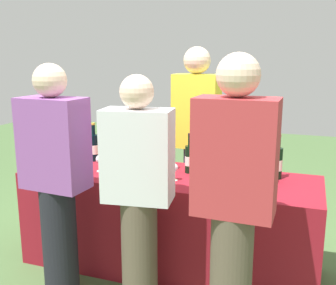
{
  "coord_description": "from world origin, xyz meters",
  "views": [
    {
      "loc": [
        0.98,
        -2.75,
        1.65
      ],
      "look_at": [
        0.0,
        0.0,
        1.01
      ],
      "focal_mm": 42.7,
      "sensor_mm": 36.0,
      "label": 1
    }
  ],
  "objects_px": {
    "wine_bottle_0": "(94,147)",
    "wine_bottle_7": "(278,163)",
    "wine_glass_1": "(150,167)",
    "wine_glass_3": "(219,172)",
    "guest_2": "(234,200)",
    "wine_glass_4": "(241,176)",
    "wine_bottle_2": "(136,153)",
    "wine_bottle_4": "(189,159)",
    "wine_bottle_6": "(237,162)",
    "guest_1": "(138,191)",
    "wine_bottle_3": "(165,156)",
    "wine_glass_2": "(174,169)",
    "wine_glass_0": "(100,160)",
    "wine_bottle_1": "(123,151)",
    "ice_bucket": "(257,171)",
    "guest_0": "(56,178)",
    "wine_bottle_5": "(202,159)",
    "server_pouring": "(196,137)"
  },
  "relations": [
    {
      "from": "wine_bottle_1",
      "to": "wine_bottle_5",
      "type": "xyz_separation_m",
      "value": [
        0.71,
        -0.1,
        0.01
      ]
    },
    {
      "from": "wine_glass_0",
      "to": "guest_2",
      "type": "bearing_deg",
      "value": -29.43
    },
    {
      "from": "wine_glass_2",
      "to": "guest_0",
      "type": "bearing_deg",
      "value": -141.91
    },
    {
      "from": "wine_glass_2",
      "to": "wine_glass_4",
      "type": "bearing_deg",
      "value": -3.97
    },
    {
      "from": "wine_bottle_6",
      "to": "wine_glass_1",
      "type": "height_order",
      "value": "wine_bottle_6"
    },
    {
      "from": "wine_bottle_4",
      "to": "guest_1",
      "type": "xyz_separation_m",
      "value": [
        -0.13,
        -0.69,
        -0.05
      ]
    },
    {
      "from": "server_pouring",
      "to": "guest_2",
      "type": "height_order",
      "value": "server_pouring"
    },
    {
      "from": "wine_bottle_7",
      "to": "guest_2",
      "type": "bearing_deg",
      "value": -99.3
    },
    {
      "from": "wine_glass_0",
      "to": "wine_glass_1",
      "type": "distance_m",
      "value": 0.45
    },
    {
      "from": "wine_glass_0",
      "to": "wine_bottle_6",
      "type": "bearing_deg",
      "value": 10.6
    },
    {
      "from": "wine_glass_3",
      "to": "server_pouring",
      "type": "distance_m",
      "value": 0.85
    },
    {
      "from": "wine_bottle_0",
      "to": "wine_bottle_7",
      "type": "xyz_separation_m",
      "value": [
        1.53,
        -0.0,
        0.0
      ]
    },
    {
      "from": "wine_bottle_3",
      "to": "wine_bottle_4",
      "type": "bearing_deg",
      "value": 5.94
    },
    {
      "from": "wine_bottle_6",
      "to": "guest_0",
      "type": "bearing_deg",
      "value": -145.79
    },
    {
      "from": "wine_bottle_1",
      "to": "wine_glass_4",
      "type": "xyz_separation_m",
      "value": [
        1.05,
        -0.34,
        -0.01
      ]
    },
    {
      "from": "wine_bottle_4",
      "to": "wine_bottle_7",
      "type": "relative_size",
      "value": 0.93
    },
    {
      "from": "server_pouring",
      "to": "guest_1",
      "type": "relative_size",
      "value": 1.12
    },
    {
      "from": "wine_bottle_7",
      "to": "wine_bottle_0",
      "type": "bearing_deg",
      "value": 179.9
    },
    {
      "from": "wine_bottle_6",
      "to": "wine_glass_0",
      "type": "relative_size",
      "value": 2.46
    },
    {
      "from": "wine_glass_1",
      "to": "wine_glass_2",
      "type": "distance_m",
      "value": 0.17
    },
    {
      "from": "wine_bottle_3",
      "to": "guest_2",
      "type": "xyz_separation_m",
      "value": [
        0.69,
        -0.84,
        0.02
      ]
    },
    {
      "from": "wine_bottle_1",
      "to": "wine_glass_4",
      "type": "height_order",
      "value": "wine_bottle_1"
    },
    {
      "from": "wine_bottle_2",
      "to": "wine_glass_1",
      "type": "bearing_deg",
      "value": -50.43
    },
    {
      "from": "wine_bottle_7",
      "to": "wine_glass_0",
      "type": "bearing_deg",
      "value": -168.3
    },
    {
      "from": "wine_bottle_6",
      "to": "server_pouring",
      "type": "height_order",
      "value": "server_pouring"
    },
    {
      "from": "wine_glass_3",
      "to": "ice_bucket",
      "type": "distance_m",
      "value": 0.32
    },
    {
      "from": "wine_bottle_1",
      "to": "ice_bucket",
      "type": "xyz_separation_m",
      "value": [
        1.13,
        -0.15,
        -0.02
      ]
    },
    {
      "from": "wine_glass_1",
      "to": "wine_glass_3",
      "type": "height_order",
      "value": "wine_glass_3"
    },
    {
      "from": "wine_bottle_2",
      "to": "wine_bottle_3",
      "type": "xyz_separation_m",
      "value": [
        0.26,
        -0.04,
        0.0
      ]
    },
    {
      "from": "wine_bottle_7",
      "to": "wine_glass_3",
      "type": "distance_m",
      "value": 0.5
    },
    {
      "from": "wine_bottle_6",
      "to": "guest_1",
      "type": "xyz_separation_m",
      "value": [
        -0.49,
        -0.68,
        -0.06
      ]
    },
    {
      "from": "ice_bucket",
      "to": "guest_2",
      "type": "height_order",
      "value": "guest_2"
    },
    {
      "from": "ice_bucket",
      "to": "wine_bottle_4",
      "type": "bearing_deg",
      "value": 172.37
    },
    {
      "from": "wine_bottle_0",
      "to": "wine_bottle_7",
      "type": "distance_m",
      "value": 1.53
    },
    {
      "from": "guest_0",
      "to": "wine_bottle_7",
      "type": "bearing_deg",
      "value": 34.59
    },
    {
      "from": "wine_bottle_6",
      "to": "wine_glass_3",
      "type": "distance_m",
      "value": 0.28
    },
    {
      "from": "wine_bottle_3",
      "to": "wine_glass_1",
      "type": "bearing_deg",
      "value": -94.83
    },
    {
      "from": "wine_bottle_3",
      "to": "wine_bottle_6",
      "type": "height_order",
      "value": "wine_bottle_3"
    },
    {
      "from": "wine_bottle_3",
      "to": "wine_bottle_7",
      "type": "xyz_separation_m",
      "value": [
        0.85,
        0.09,
        0.0
      ]
    },
    {
      "from": "wine_bottle_0",
      "to": "wine_glass_4",
      "type": "height_order",
      "value": "wine_bottle_0"
    },
    {
      "from": "wine_glass_1",
      "to": "wine_bottle_7",
      "type": "bearing_deg",
      "value": 21.4
    },
    {
      "from": "wine_bottle_1",
      "to": "wine_bottle_6",
      "type": "height_order",
      "value": "wine_bottle_6"
    },
    {
      "from": "wine_glass_4",
      "to": "wine_bottle_2",
      "type": "bearing_deg",
      "value": 162.51
    },
    {
      "from": "wine_bottle_3",
      "to": "wine_glass_3",
      "type": "distance_m",
      "value": 0.55
    },
    {
      "from": "wine_glass_4",
      "to": "guest_2",
      "type": "relative_size",
      "value": 0.08
    },
    {
      "from": "wine_bottle_4",
      "to": "wine_glass_3",
      "type": "relative_size",
      "value": 2.0
    },
    {
      "from": "wine_glass_2",
      "to": "wine_bottle_3",
      "type": "bearing_deg",
      "value": 124.92
    },
    {
      "from": "wine_bottle_5",
      "to": "wine_glass_4",
      "type": "relative_size",
      "value": 2.39
    },
    {
      "from": "wine_glass_3",
      "to": "guest_2",
      "type": "height_order",
      "value": "guest_2"
    },
    {
      "from": "wine_glass_4",
      "to": "guest_1",
      "type": "xyz_separation_m",
      "value": [
        -0.57,
        -0.43,
        -0.03
      ]
    }
  ]
}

